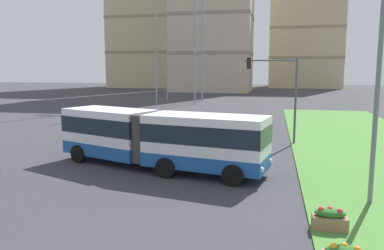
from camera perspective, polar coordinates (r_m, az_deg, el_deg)
name	(u,v)px	position (r m, az deg, el deg)	size (l,w,h in m)	color
articulated_bus	(158,138)	(20.26, -5.16, -1.89)	(11.99, 5.68, 3.00)	white
car_black_sedan	(130,126)	(30.80, -9.24, -0.14)	(4.58, 2.42, 1.58)	black
flower_planter_2	(330,219)	(13.53, 19.87, -13.03)	(1.10, 0.56, 0.74)	#937051
traffic_light_far_right	(279,85)	(27.42, 12.84, 5.84)	(3.65, 0.28, 6.04)	#474C51
streetlight_median	(379,74)	(15.95, 26.09, 6.91)	(0.70, 0.28, 9.26)	slate
apartment_tower_west	(152,4)	(116.23, -5.95, 17.50)	(21.82, 19.10, 47.58)	beige
apartment_tower_centre	(306,16)	(116.94, 16.61, 15.28)	(19.75, 16.52, 40.03)	beige
transmission_pylon	(180,1)	(61.66, -1.84, 17.99)	(9.00, 6.24, 28.32)	gray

